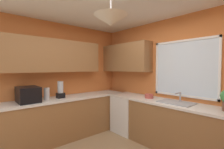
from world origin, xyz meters
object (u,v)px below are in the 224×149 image
at_px(microwave, 28,94).
at_px(sink_assembly, 176,102).
at_px(dishwasher, 127,114).
at_px(blender_appliance, 60,90).
at_px(bowl, 149,96).
at_px(kettle, 47,94).

bearing_deg(microwave, sink_assembly, 47.82).
height_order(dishwasher, blender_appliance, blender_appliance).
bearing_deg(dishwasher, bowl, 2.86).
xyz_separation_m(microwave, bowl, (1.26, 2.05, -0.10)).
bearing_deg(blender_appliance, bowl, 48.36).
xyz_separation_m(dishwasher, sink_assembly, (1.20, 0.04, 0.48)).
height_order(dishwasher, sink_assembly, sink_assembly).
relative_size(microwave, blender_appliance, 1.33).
relative_size(dishwasher, blender_appliance, 2.36).
bearing_deg(kettle, bowl, 54.08).
xyz_separation_m(kettle, blender_appliance, (-0.02, 0.29, 0.04)).
relative_size(sink_assembly, blender_appliance, 1.68).
relative_size(dishwasher, bowl, 4.85).
bearing_deg(sink_assembly, dishwasher, -178.26).
bearing_deg(bowl, dishwasher, -177.14).
distance_m(dishwasher, blender_appliance, 1.66).
height_order(kettle, blender_appliance, blender_appliance).
relative_size(microwave, kettle, 1.96).
bearing_deg(sink_assembly, kettle, -136.97).
height_order(microwave, kettle, microwave).
bearing_deg(dishwasher, sink_assembly, 1.74).
distance_m(sink_assembly, blender_appliance, 2.35).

